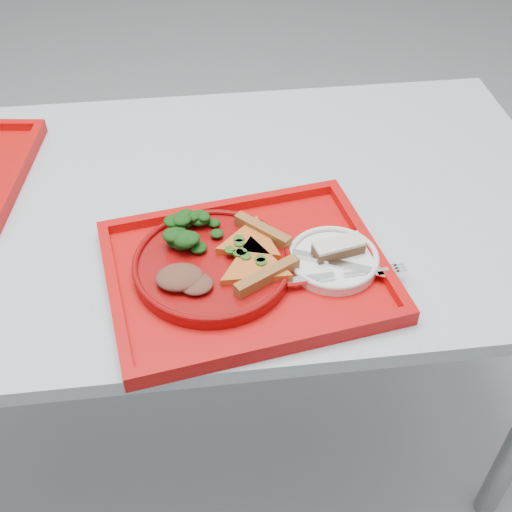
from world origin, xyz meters
name	(u,v)px	position (x,y,z in m)	size (l,w,h in m)	color
ground	(181,423)	(0.00, 0.00, 0.00)	(10.00, 10.00, 0.00)	#999DA1
table	(154,235)	(0.00, 0.00, 0.68)	(1.60, 0.80, 0.75)	#A7B2BB
tray_main	(247,274)	(0.16, -0.21, 0.76)	(0.45, 0.35, 0.01)	red
dinner_plate	(213,266)	(0.11, -0.20, 0.77)	(0.26, 0.26, 0.02)	maroon
side_plate	(333,261)	(0.31, -0.21, 0.77)	(0.15, 0.15, 0.01)	white
pizza_slice_a	(255,264)	(0.17, -0.22, 0.79)	(0.13, 0.12, 0.02)	orange
pizza_slice_b	(251,240)	(0.17, -0.16, 0.79)	(0.13, 0.11, 0.02)	orange
salad_heap	(194,227)	(0.08, -0.13, 0.80)	(0.09, 0.08, 0.05)	black
meat_portion	(180,277)	(0.05, -0.24, 0.79)	(0.08, 0.06, 0.02)	brown
dessert_bar	(338,248)	(0.32, -0.20, 0.79)	(0.09, 0.05, 0.02)	#4A2918
knife	(338,263)	(0.31, -0.22, 0.78)	(0.18, 0.02, 0.01)	silver
fork	(343,275)	(0.31, -0.25, 0.78)	(0.18, 0.02, 0.01)	silver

